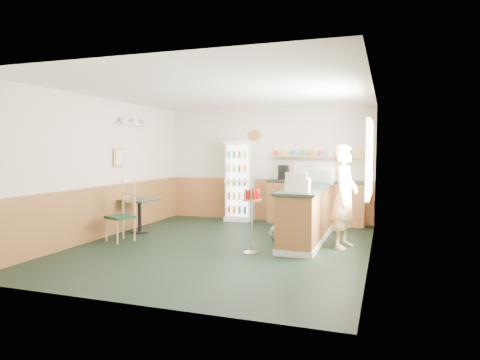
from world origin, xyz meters
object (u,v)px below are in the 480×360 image
at_px(shopkeeper, 344,197).
at_px(cafe_table, 139,209).
at_px(display_case, 315,173).
at_px(condiment_stand, 252,210).
at_px(cafe_chair, 123,209).
at_px(cash_register, 298,185).
at_px(drinks_fridge, 240,181).

xyz_separation_m(shopkeeper, cafe_table, (-4.10, 0.04, -0.41)).
relative_size(display_case, condiment_stand, 0.77).
height_order(cafe_table, cafe_chair, cafe_chair).
relative_size(display_case, cash_register, 1.99).
xyz_separation_m(cash_register, cafe_chair, (-3.28, -0.15, -0.52)).
bearing_deg(shopkeeper, cash_register, 140.51).
bearing_deg(cafe_table, shopkeeper, -0.61).
height_order(cash_register, condiment_stand, cash_register).
distance_m(cash_register, shopkeeper, 0.92).
distance_m(shopkeeper, cafe_table, 4.12).
bearing_deg(condiment_stand, cafe_table, 161.05).
xyz_separation_m(display_case, shopkeeper, (0.70, -1.19, -0.34)).
bearing_deg(display_case, cafe_table, -161.41).
relative_size(drinks_fridge, condiment_stand, 1.84).
height_order(display_case, condiment_stand, display_case).
bearing_deg(cash_register, display_case, 85.79).
xyz_separation_m(cash_register, cafe_table, (-3.40, 0.60, -0.63)).
bearing_deg(cash_register, condiment_stand, -159.19).
relative_size(condiment_stand, cafe_chair, 0.91).
distance_m(cash_register, cafe_table, 3.51).
distance_m(drinks_fridge, cafe_table, 2.63).
height_order(drinks_fridge, cafe_table, drinks_fridge).
bearing_deg(drinks_fridge, cash_register, -54.56).
bearing_deg(drinks_fridge, cafe_table, -123.92).
height_order(cash_register, shopkeeper, shopkeeper).
bearing_deg(drinks_fridge, condiment_stand, -67.71).
height_order(shopkeeper, condiment_stand, shopkeeper).
bearing_deg(display_case, condiment_stand, -108.59).
height_order(drinks_fridge, cafe_chair, drinks_fridge).
relative_size(drinks_fridge, cafe_chair, 1.67).
height_order(drinks_fridge, display_case, drinks_fridge).
height_order(drinks_fridge, cash_register, drinks_fridge).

